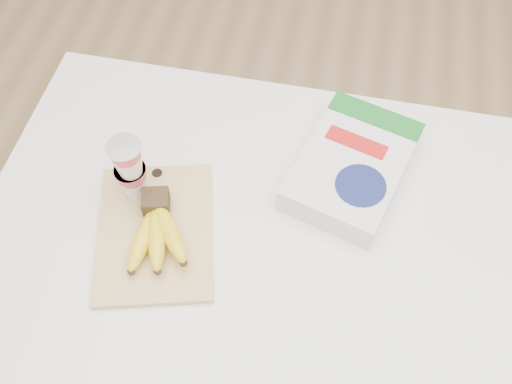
% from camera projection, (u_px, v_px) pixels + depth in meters
% --- Properties ---
extents(room, '(4.00, 4.00, 4.00)m').
position_uv_depth(room, '(312.00, 45.00, 0.62)').
color(room, tan).
rests_on(room, ground).
extents(table, '(1.16, 0.78, 0.87)m').
position_uv_depth(table, '(281.00, 329.00, 1.39)').
color(table, white).
rests_on(table, ground).
extents(cutting_board, '(0.27, 0.33, 0.01)m').
position_uv_depth(cutting_board, '(155.00, 232.00, 1.03)').
color(cutting_board, tan).
rests_on(cutting_board, table).
extents(bananas, '(0.13, 0.17, 0.05)m').
position_uv_depth(bananas, '(157.00, 231.00, 1.00)').
color(bananas, '#382816').
rests_on(bananas, cutting_board).
extents(yogurt_stack, '(0.06, 0.06, 0.14)m').
position_uv_depth(yogurt_stack, '(130.00, 168.00, 1.01)').
color(yogurt_stack, white).
rests_on(yogurt_stack, cutting_board).
extents(cereal_box, '(0.25, 0.31, 0.06)m').
position_uv_depth(cereal_box, '(352.00, 166.00, 1.08)').
color(cereal_box, white).
rests_on(cereal_box, table).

